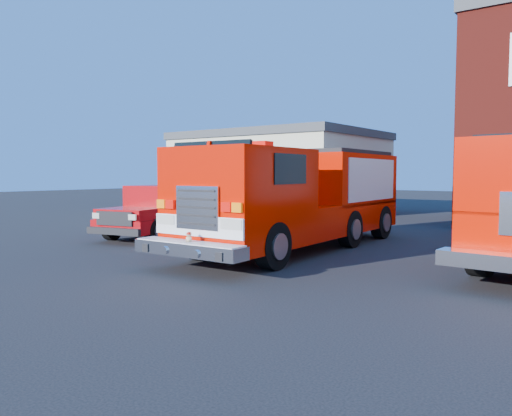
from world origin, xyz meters
The scene contains 4 objects.
ground centered at (0.00, 0.00, 0.00)m, with size 100.00×100.00×0.00m, color black.
side_building centered at (-9.00, 13.00, 2.20)m, with size 10.20×8.20×4.35m.
fire_engine centered at (-0.46, 1.49, 1.46)m, with size 2.87×9.20×2.81m.
pickup_truck centered at (-5.69, 1.18, 0.80)m, with size 2.97×5.46×1.69m.
Camera 1 is at (6.88, -10.29, 2.10)m, focal length 35.00 mm.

